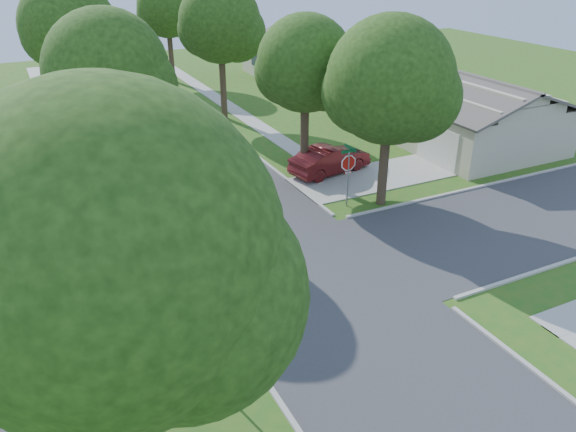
# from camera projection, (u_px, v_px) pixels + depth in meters

# --- Properties ---
(ground) EXTENTS (100.00, 100.00, 0.00)m
(ground) POSITION_uv_depth(u_px,v_px,m) (305.00, 277.00, 20.84)
(ground) COLOR #285F1A
(ground) RESTS_ON ground
(road_ns) EXTENTS (7.00, 100.00, 0.02)m
(road_ns) POSITION_uv_depth(u_px,v_px,m) (305.00, 277.00, 20.84)
(road_ns) COLOR #333335
(road_ns) RESTS_ON ground
(sidewalk_ne) EXTENTS (1.20, 40.00, 0.04)m
(sidewalk_ne) POSITION_uv_depth(u_px,v_px,m) (219.00, 100.00, 44.19)
(sidewalk_ne) COLOR #9E9B91
(sidewalk_ne) RESTS_ON ground
(sidewalk_nw) EXTENTS (1.20, 40.00, 0.04)m
(sidewalk_nw) POSITION_uv_depth(u_px,v_px,m) (55.00, 119.00, 39.33)
(sidewalk_nw) COLOR #9E9B91
(sidewalk_nw) RESTS_ON ground
(driveway) EXTENTS (8.80, 3.60, 0.05)m
(driveway) POSITION_uv_depth(u_px,v_px,m) (374.00, 177.00, 29.69)
(driveway) COLOR #9E9B91
(driveway) RESTS_ON ground
(stop_sign_sw) EXTENTS (1.05, 0.80, 2.98)m
(stop_sign_sw) POSITION_uv_depth(u_px,v_px,m) (230.00, 343.00, 14.29)
(stop_sign_sw) COLOR gray
(stop_sign_sw) RESTS_ON ground
(stop_sign_ne) EXTENTS (1.05, 0.80, 2.98)m
(stop_sign_ne) POSITION_uv_depth(u_px,v_px,m) (348.00, 165.00, 25.60)
(stop_sign_ne) COLOR gray
(stop_sign_ne) RESTS_ON ground
(tree_e_near) EXTENTS (4.97, 4.80, 8.28)m
(tree_e_near) POSITION_uv_depth(u_px,v_px,m) (306.00, 68.00, 27.50)
(tree_e_near) COLOR #38281C
(tree_e_near) RESTS_ON ground
(tree_e_mid) EXTENTS (5.59, 5.40, 9.21)m
(tree_e_mid) POSITION_uv_depth(u_px,v_px,m) (221.00, 26.00, 36.89)
(tree_e_mid) COLOR #38281C
(tree_e_mid) RESTS_ON ground
(tree_e_far) EXTENTS (5.17, 5.00, 8.72)m
(tree_e_far) POSITION_uv_depth(u_px,v_px,m) (168.00, 10.00, 47.47)
(tree_e_far) COLOR #38281C
(tree_e_far) RESTS_ON ground
(tree_w_near) EXTENTS (5.38, 5.20, 8.97)m
(tree_w_near) POSITION_uv_depth(u_px,v_px,m) (109.00, 77.00, 23.55)
(tree_w_near) COLOR #38281C
(tree_w_near) RESTS_ON ground
(tree_w_mid) EXTENTS (5.80, 5.60, 9.56)m
(tree_w_mid) POSITION_uv_depth(u_px,v_px,m) (70.00, 31.00, 33.04)
(tree_w_mid) COLOR #38281C
(tree_w_mid) RESTS_ON ground
(tree_w_far) EXTENTS (4.76, 4.60, 8.04)m
(tree_w_far) POSITION_uv_depth(u_px,v_px,m) (51.00, 23.00, 43.93)
(tree_w_far) COLOR #38281C
(tree_w_far) RESTS_ON ground
(tree_sw_corner) EXTENTS (6.21, 6.00, 9.55)m
(tree_sw_corner) POSITION_uv_depth(u_px,v_px,m) (115.00, 267.00, 9.50)
(tree_sw_corner) COLOR #38281C
(tree_sw_corner) RESTS_ON ground
(tree_ne_corner) EXTENTS (5.80, 5.60, 8.66)m
(tree_ne_corner) POSITION_uv_depth(u_px,v_px,m) (391.00, 86.00, 24.30)
(tree_ne_corner) COLOR #38281C
(tree_ne_corner) RESTS_ON ground
(house_ne_near) EXTENTS (8.42, 13.60, 4.23)m
(house_ne_near) POSITION_uv_depth(u_px,v_px,m) (448.00, 113.00, 35.40)
(house_ne_near) COLOR #B6AD90
(house_ne_near) RESTS_ON ground
(house_ne_far) EXTENTS (8.42, 13.60, 4.23)m
(house_ne_far) POSITION_uv_depth(u_px,v_px,m) (312.00, 63.00, 49.88)
(house_ne_far) COLOR #B6AD90
(house_ne_far) RESTS_ON ground
(car_driveway) EXTENTS (4.85, 2.52, 1.52)m
(car_driveway) POSITION_uv_depth(u_px,v_px,m) (330.00, 159.00, 29.95)
(car_driveway) COLOR #4F1011
(car_driveway) RESTS_ON ground
(car_curb_east) EXTENTS (1.65, 3.81, 1.28)m
(car_curb_east) POSITION_uv_depth(u_px,v_px,m) (143.00, 87.00, 45.53)
(car_curb_east) COLOR black
(car_curb_east) RESTS_ON ground
(car_curb_west) EXTENTS (2.31, 4.88, 1.37)m
(car_curb_west) POSITION_uv_depth(u_px,v_px,m) (76.00, 77.00, 48.58)
(car_curb_west) COLOR black
(car_curb_west) RESTS_ON ground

